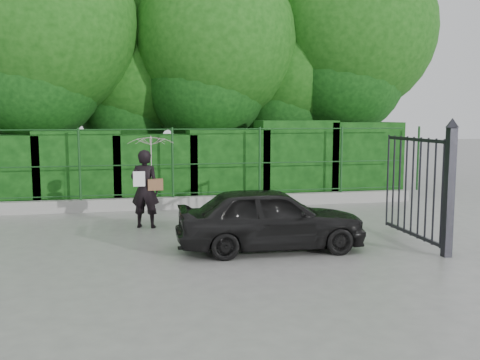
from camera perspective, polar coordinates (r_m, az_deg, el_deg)
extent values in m
plane|color=gray|center=(9.55, -7.41, -7.71)|extent=(80.00, 80.00, 0.00)
cube|color=#9E9E99|center=(13.92, -8.78, -2.48)|extent=(14.00, 0.25, 0.30)
cylinder|color=#174119|center=(13.83, -16.75, 1.63)|extent=(0.06, 0.06, 1.80)
cylinder|color=#174119|center=(13.81, -7.20, 1.86)|extent=(0.06, 0.06, 1.80)
cylinder|color=#174119|center=(14.17, 2.11, 2.04)|extent=(0.06, 0.06, 1.80)
cylinder|color=#174119|center=(14.88, 10.76, 2.15)|extent=(0.06, 0.06, 1.80)
cylinder|color=#174119|center=(15.90, 18.46, 2.22)|extent=(0.06, 0.06, 1.80)
cylinder|color=#174119|center=(13.88, -8.80, -1.47)|extent=(13.60, 0.03, 0.03)
cylinder|color=#174119|center=(13.79, -8.86, 1.62)|extent=(13.60, 0.03, 0.03)
cylinder|color=#174119|center=(13.74, -8.93, 5.36)|extent=(13.60, 0.03, 0.03)
cube|color=black|center=(14.85, -16.77, 1.20)|extent=(2.20, 1.20, 2.00)
cube|color=black|center=(14.80, -9.03, 1.16)|extent=(2.20, 1.20, 1.88)
cube|color=black|center=(15.02, -1.39, 1.56)|extent=(2.20, 1.20, 2.01)
cube|color=black|center=(15.49, 5.92, 2.16)|extent=(2.20, 1.20, 2.26)
cube|color=black|center=(16.20, 12.69, 2.13)|extent=(2.20, 1.20, 2.20)
cylinder|color=black|center=(16.59, -19.85, 5.97)|extent=(0.36, 0.36, 4.50)
sphere|color=#14470F|center=(16.78, -20.24, 15.22)|extent=(5.40, 5.40, 5.40)
cylinder|color=black|center=(17.74, -11.13, 4.27)|extent=(0.36, 0.36, 3.25)
sphere|color=#14470F|center=(17.76, -11.28, 10.56)|extent=(3.90, 3.90, 3.90)
cylinder|color=black|center=(16.93, -2.60, 5.96)|extent=(0.36, 0.36, 4.25)
sphere|color=#14470F|center=(17.08, -2.65, 14.55)|extent=(5.10, 5.10, 5.10)
cylinder|color=black|center=(18.17, 4.89, 4.82)|extent=(0.36, 0.36, 3.50)
sphere|color=#14470F|center=(18.22, 4.96, 11.44)|extent=(4.20, 4.20, 4.20)
cylinder|color=black|center=(18.46, 11.27, 6.69)|extent=(0.36, 0.36, 4.75)
sphere|color=#14470F|center=(18.67, 11.49, 15.47)|extent=(5.70, 5.70, 5.70)
cube|color=black|center=(9.67, 21.40, -1.30)|extent=(0.14, 0.14, 2.20)
cone|color=black|center=(9.58, 21.71, 5.70)|extent=(0.22, 0.22, 0.16)
cube|color=black|center=(10.80, 17.86, -5.46)|extent=(0.05, 2.00, 0.06)
cube|color=black|center=(10.57, 18.22, 4.12)|extent=(0.05, 2.00, 0.06)
cylinder|color=black|center=(9.84, 20.76, -1.43)|extent=(0.04, 0.04, 1.90)
cylinder|color=black|center=(10.05, 20.00, -1.23)|extent=(0.04, 0.04, 1.90)
cylinder|color=black|center=(10.26, 19.27, -1.04)|extent=(0.04, 0.04, 1.90)
cylinder|color=black|center=(10.48, 18.57, -0.86)|extent=(0.04, 0.04, 1.90)
cylinder|color=black|center=(10.69, 17.90, -0.69)|extent=(0.04, 0.04, 1.90)
cylinder|color=black|center=(10.91, 17.26, -0.52)|extent=(0.04, 0.04, 1.90)
cylinder|color=black|center=(11.12, 16.64, -0.36)|extent=(0.04, 0.04, 1.90)
cylinder|color=black|center=(11.34, 16.05, -0.20)|extent=(0.04, 0.04, 1.90)
cylinder|color=black|center=(11.56, 15.48, -0.05)|extent=(0.04, 0.04, 1.90)
imported|color=black|center=(11.60, -10.11, -0.93)|extent=(0.71, 0.57, 1.68)
imported|color=#FEC6E5|center=(11.58, -9.44, 2.53)|extent=(0.99, 1.01, 0.90)
cube|color=brown|center=(11.52, -9.01, -0.48)|extent=(0.32, 0.15, 0.24)
cube|color=white|center=(11.45, -10.71, 0.11)|extent=(0.25, 0.02, 0.32)
imported|color=black|center=(9.60, 3.26, -4.07)|extent=(3.40, 1.44, 1.15)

